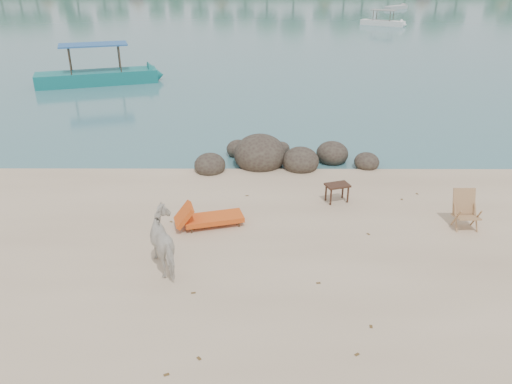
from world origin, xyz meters
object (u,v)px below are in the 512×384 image
deck_chair (467,212)px  side_table (337,194)px  cow (167,242)px  boat_near (94,51)px  boulders (275,157)px  lounge_chair (214,216)px

deck_chair → side_table: bearing=152.3°
cow → deck_chair: bearing=165.5°
deck_chair → boat_near: (-14.91, 17.58, 1.35)m
deck_chair → boat_near: 23.09m
boulders → deck_chair: size_ratio=6.33×
cow → lounge_chair: size_ratio=0.80×
side_table → lounge_chair: lounge_chair is taller
deck_chair → boat_near: size_ratio=0.13×
deck_chair → lounge_chair: bearing=178.1°
lounge_chair → boat_near: boat_near is taller
boulders → cow: bearing=-112.2°
cow → lounge_chair: 2.21m
boat_near → boulders: bearing=-69.9°
boulders → boat_near: boat_near is taller
boulders → boat_near: 16.37m
boulders → cow: size_ratio=4.07×
boulders → lounge_chair: bearing=-111.5°
cow → deck_chair: (7.56, 1.84, -0.16)m
boulders → side_table: (1.71, -3.11, 0.02)m
boat_near → lounge_chair: bearing=-82.6°
side_table → lounge_chair: (-3.51, -1.47, 0.02)m
lounge_chair → cow: bearing=-129.0°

